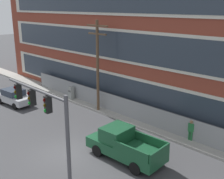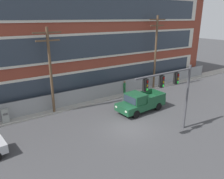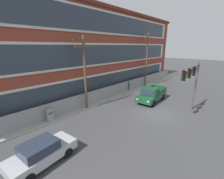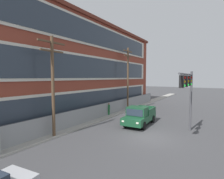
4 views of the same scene
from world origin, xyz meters
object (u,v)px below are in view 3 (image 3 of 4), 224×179
(traffic_signal_mast, at_px, (192,78))
(utility_pole_near_corner, at_px, (85,70))
(pedestrian_near_cabinet, at_px, (129,85))
(electrical_cabinet, at_px, (50,115))
(sedan_silver, at_px, (42,152))
(utility_pole_midblock, at_px, (147,58))
(pickup_truck_dark_green, at_px, (152,95))

(traffic_signal_mast, distance_m, utility_pole_near_corner, 11.31)
(utility_pole_near_corner, relative_size, pedestrian_near_cabinet, 4.95)
(traffic_signal_mast, distance_m, electrical_cabinet, 14.77)
(electrical_cabinet, distance_m, pedestrian_near_cabinet, 13.74)
(sedan_silver, height_order, electrical_cabinet, sedan_silver)
(pedestrian_near_cabinet, bearing_deg, sedan_silver, -162.47)
(pedestrian_near_cabinet, bearing_deg, utility_pole_near_corner, -176.39)
(utility_pole_near_corner, height_order, utility_pole_midblock, utility_pole_midblock)
(sedan_silver, xyz_separation_m, electrical_cabinet, (2.91, 4.85, -0.09))
(pickup_truck_dark_green, height_order, utility_pole_near_corner, utility_pole_near_corner)
(pickup_truck_dark_green, xyz_separation_m, sedan_silver, (-14.78, -0.19, -0.15))
(sedan_silver, bearing_deg, traffic_signal_mast, -18.86)
(traffic_signal_mast, relative_size, utility_pole_midblock, 0.61)
(sedan_silver, relative_size, pedestrian_near_cabinet, 2.56)
(traffic_signal_mast, distance_m, pedestrian_near_cabinet, 10.82)
(traffic_signal_mast, bearing_deg, utility_pole_near_corner, 124.17)
(utility_pole_near_corner, height_order, pedestrian_near_cabinet, utility_pole_near_corner)
(pickup_truck_dark_green, distance_m, electrical_cabinet, 12.76)
(sedan_silver, bearing_deg, utility_pole_midblock, 12.86)
(utility_pole_near_corner, bearing_deg, traffic_signal_mast, -55.83)
(electrical_cabinet, bearing_deg, utility_pole_midblock, -0.01)
(traffic_signal_mast, bearing_deg, sedan_silver, 161.14)
(pedestrian_near_cabinet, bearing_deg, utility_pole_midblock, -5.06)
(pickup_truck_dark_green, bearing_deg, utility_pole_near_corner, 148.96)
(utility_pole_midblock, relative_size, pedestrian_near_cabinet, 5.56)
(traffic_signal_mast, height_order, pickup_truck_dark_green, traffic_signal_mast)
(electrical_cabinet, bearing_deg, sedan_silver, -120.98)
(pickup_truck_dark_green, distance_m, utility_pole_midblock, 9.02)
(traffic_signal_mast, height_order, electrical_cabinet, traffic_signal_mast)
(sedan_silver, distance_m, utility_pole_midblock, 22.22)
(traffic_signal_mast, relative_size, utility_pole_near_corner, 0.69)
(sedan_silver, distance_m, pedestrian_near_cabinet, 17.45)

